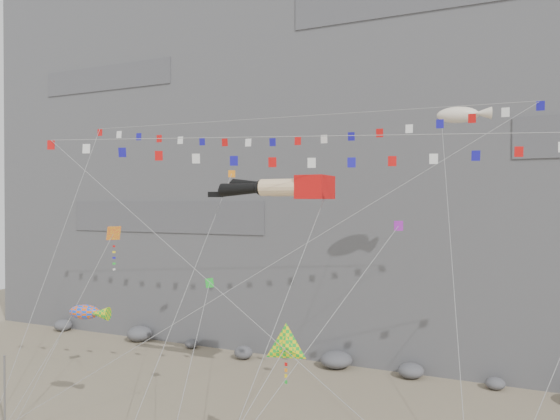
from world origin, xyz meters
name	(u,v)px	position (x,y,z in m)	size (l,w,h in m)	color
cliff	(384,92)	(0.00, 32.00, 25.00)	(80.00, 28.00, 50.00)	slate
talus_boulders	(336,360)	(0.00, 17.00, 0.60)	(60.00, 3.00, 1.20)	#58585D
anchor_pole_left	(5,392)	(-13.91, -2.52, 2.16)	(0.12, 0.12, 4.32)	gray
legs_kite	(282,188)	(0.06, 6.42, 14.30)	(8.03, 15.65, 20.21)	red
flag_banner_upper	(285,117)	(-1.07, 9.32, 19.20)	(31.63, 14.20, 26.45)	red
flag_banner_lower	(332,136)	(4.33, 3.73, 17.02)	(31.34, 10.29, 19.85)	red
harlequin_kite	(113,234)	(-9.70, 2.06, 11.39)	(4.16, 6.04, 12.86)	red
fish_windsock	(84,312)	(-9.90, -0.20, 6.81)	(4.81, 4.51, 8.21)	#F2580C
delta_kite	(285,347)	(3.81, -1.27, 6.49)	(3.03, 7.88, 9.96)	yellow
blimp_windsock	(458,116)	(10.04, 11.42, 18.88)	(4.26, 14.27, 23.17)	#F8E9CC
small_kite_a	(230,179)	(-5.13, 8.83, 15.08)	(3.18, 16.40, 22.16)	orange
small_kite_b	(396,229)	(7.50, 5.48, 11.89)	(7.02, 12.84, 18.21)	purple
small_kite_c	(209,285)	(-3.24, 3.13, 8.42)	(3.98, 10.23, 13.19)	green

